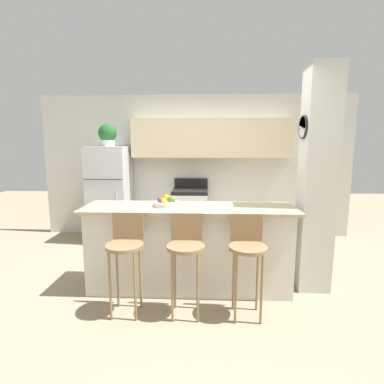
# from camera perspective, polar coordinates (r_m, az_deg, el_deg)

# --- Properties ---
(ground_plane) EXTENTS (14.00, 14.00, 0.00)m
(ground_plane) POSITION_cam_1_polar(r_m,az_deg,el_deg) (3.75, -0.55, -17.70)
(ground_plane) COLOR gray
(wall_back) EXTENTS (5.60, 0.38, 2.55)m
(wall_back) POSITION_cam_1_polar(r_m,az_deg,el_deg) (5.40, 1.82, 6.98)
(wall_back) COLOR silver
(wall_back) RESTS_ON ground_plane
(pillar_right) EXTENTS (0.38, 0.32, 2.55)m
(pillar_right) POSITION_cam_1_polar(r_m,az_deg,el_deg) (3.66, 22.72, 1.93)
(pillar_right) COLOR silver
(pillar_right) RESTS_ON ground_plane
(counter_bar) EXTENTS (2.42, 0.66, 0.99)m
(counter_bar) POSITION_cam_1_polar(r_m,az_deg,el_deg) (3.55, -0.56, -10.53)
(counter_bar) COLOR silver
(counter_bar) RESTS_ON ground_plane
(refrigerator) EXTENTS (0.67, 0.69, 1.65)m
(refrigerator) POSITION_cam_1_polar(r_m,az_deg,el_deg) (5.42, -15.32, -0.36)
(refrigerator) COLOR silver
(refrigerator) RESTS_ON ground_plane
(stove_range) EXTENTS (0.60, 0.62, 1.07)m
(stove_range) POSITION_cam_1_polar(r_m,az_deg,el_deg) (5.28, -0.34, -4.31)
(stove_range) COLOR white
(stove_range) RESTS_ON ground_plane
(bar_stool_left) EXTENTS (0.37, 0.37, 1.01)m
(bar_stool_left) POSITION_cam_1_polar(r_m,az_deg,el_deg) (3.08, -12.53, -10.26)
(bar_stool_left) COLOR olive
(bar_stool_left) RESTS_ON ground_plane
(bar_stool_mid) EXTENTS (0.37, 0.37, 1.01)m
(bar_stool_mid) POSITION_cam_1_polar(r_m,az_deg,el_deg) (2.99, -1.16, -10.69)
(bar_stool_mid) COLOR olive
(bar_stool_mid) RESTS_ON ground_plane
(bar_stool_right) EXTENTS (0.37, 0.37, 1.01)m
(bar_stool_right) POSITION_cam_1_polar(r_m,az_deg,el_deg) (3.01, 10.52, -10.70)
(bar_stool_right) COLOR olive
(bar_stool_right) RESTS_ON ground_plane
(potted_plant_on_fridge) EXTENTS (0.31, 0.31, 0.38)m
(potted_plant_on_fridge) POSITION_cam_1_polar(r_m,az_deg,el_deg) (5.35, -15.79, 10.49)
(potted_plant_on_fridge) COLOR silver
(potted_plant_on_fridge) RESTS_ON refrigerator
(fruit_bowl) EXTENTS (0.29, 0.29, 0.12)m
(fruit_bowl) POSITION_cam_1_polar(r_m,az_deg,el_deg) (3.46, -4.93, -1.99)
(fruit_bowl) COLOR silver
(fruit_bowl) RESTS_ON counter_bar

